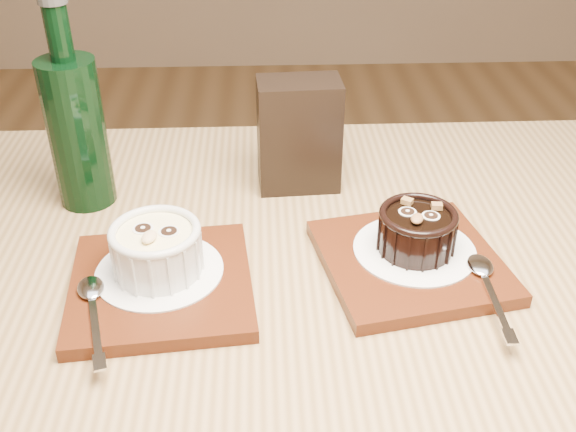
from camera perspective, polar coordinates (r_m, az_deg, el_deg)
name	(u,v)px	position (r m, az deg, el deg)	size (l,w,h in m)	color
table	(312,361)	(0.74, 2.02, -12.20)	(1.20, 0.80, 0.75)	olive
tray_left	(161,285)	(0.70, -10.67, -5.77)	(0.18, 0.18, 0.01)	#52210D
doily_left	(160,271)	(0.70, -10.82, -4.58)	(0.13, 0.13, 0.00)	white
ramekin_white	(157,248)	(0.68, -11.07, -2.64)	(0.09, 0.09, 0.05)	silver
spoon_left	(93,310)	(0.66, -16.16, -7.64)	(0.03, 0.13, 0.01)	white
tray_right	(410,262)	(0.73, 10.30, -3.82)	(0.18, 0.18, 0.01)	#52210D
doily_right	(414,250)	(0.73, 10.65, -2.81)	(0.13, 0.13, 0.00)	white
ramekin_dark	(417,229)	(0.72, 10.86, -1.09)	(0.08, 0.08, 0.05)	black
spoon_right	(489,286)	(0.69, 16.68, -5.73)	(0.03, 0.13, 0.01)	white
condiment_stand	(299,135)	(0.83, 0.93, 6.89)	(0.10, 0.06, 0.14)	black
green_bottle	(76,128)	(0.82, -17.49, 7.15)	(0.07, 0.07, 0.25)	black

